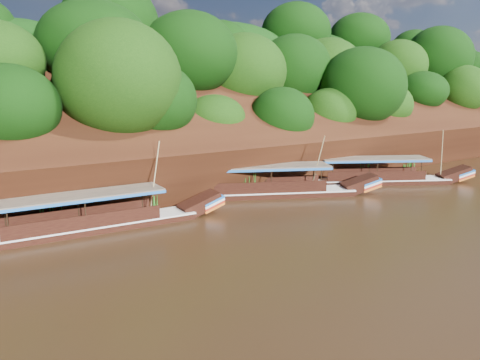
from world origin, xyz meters
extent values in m
plane|color=black|center=(0.00, 0.00, 0.00)|extent=(160.00, 160.00, 0.00)
cube|color=black|center=(0.00, 16.00, 3.50)|extent=(120.00, 16.12, 13.64)
cube|color=black|center=(0.00, 26.00, 0.00)|extent=(120.00, 24.00, 12.00)
ellipsoid|color=#12410A|center=(-6.00, 15.00, 3.50)|extent=(18.00, 8.00, 6.40)
ellipsoid|color=#12410A|center=(0.00, 23.00, 9.20)|extent=(24.00, 11.00, 8.40)
ellipsoid|color=#12410A|center=(24.00, 14.50, 3.40)|extent=(18.00, 8.00, 6.00)
ellipsoid|color=#12410A|center=(34.00, 22.00, 8.80)|extent=(22.00, 10.00, 8.00)
cube|color=black|center=(12.46, 6.85, 0.00)|extent=(10.82, 7.11, 0.79)
cube|color=silver|center=(12.46, 6.85, 0.38)|extent=(10.85, 7.16, 0.09)
cube|color=black|center=(18.03, 3.81, 0.62)|extent=(3.03, 2.55, 1.54)
cube|color=blue|center=(18.64, 3.47, 0.88)|extent=(1.94, 1.99, 0.57)
cube|color=#AF2613|center=(18.64, 3.47, 0.58)|extent=(1.94, 1.99, 0.57)
cube|color=brown|center=(11.85, 7.19, 2.12)|extent=(8.81, 6.19, 0.11)
cube|color=blue|center=(11.85, 7.19, 2.02)|extent=(8.81, 6.19, 0.16)
cylinder|color=tan|center=(16.50, 4.14, 2.49)|extent=(1.21, 0.68, 4.01)
cube|color=black|center=(2.65, 8.22, 0.00)|extent=(11.10, 6.76, 0.85)
cube|color=silver|center=(2.65, 8.22, 0.41)|extent=(11.13, 6.82, 0.09)
cube|color=black|center=(8.38, 5.47, 0.66)|extent=(3.09, 2.56, 1.59)
cube|color=blue|center=(9.02, 5.16, 0.94)|extent=(1.95, 2.06, 0.58)
cube|color=#AF2613|center=(9.02, 5.16, 0.62)|extent=(1.95, 2.06, 0.58)
cube|color=brown|center=(2.01, 8.52, 2.27)|extent=(9.02, 5.98, 0.11)
cube|color=blue|center=(2.01, 8.52, 2.16)|extent=(9.02, 5.98, 0.17)
cylinder|color=tan|center=(4.95, 6.49, 2.54)|extent=(0.31, 1.51, 4.01)
cube|color=black|center=(-11.03, 7.55, 0.00)|extent=(11.73, 2.55, 0.79)
cube|color=silver|center=(-11.03, 7.55, 0.38)|extent=(11.73, 2.61, 0.09)
cube|color=black|center=(-4.49, 7.20, 0.62)|extent=(2.81, 1.60, 1.56)
cube|color=blue|center=(-3.77, 7.17, 0.88)|extent=(1.51, 1.59, 0.58)
cube|color=#AF2613|center=(-3.77, 7.17, 0.58)|extent=(1.51, 1.59, 0.58)
cube|color=brown|center=(-11.76, 7.59, 2.13)|extent=(9.22, 2.71, 0.11)
cube|color=blue|center=(-11.76, 7.59, 2.02)|extent=(9.22, 2.71, 0.16)
cylinder|color=tan|center=(-7.52, 7.19, 2.66)|extent=(1.18, 0.80, 4.34)
cone|color=#236118|center=(-13.18, 9.20, 0.86)|extent=(1.50, 1.50, 1.72)
cone|color=#236118|center=(-7.04, 9.70, 0.82)|extent=(1.50, 1.50, 1.64)
cone|color=#236118|center=(0.29, 9.13, 0.98)|extent=(1.50, 1.50, 1.95)
cone|color=#236118|center=(7.47, 10.03, 0.85)|extent=(1.50, 1.50, 1.70)
cone|color=#236118|center=(13.01, 9.41, 0.90)|extent=(1.50, 1.50, 1.81)
cone|color=#236118|center=(19.60, 9.47, 0.83)|extent=(1.50, 1.50, 1.66)
camera|label=1|loc=(-18.39, -18.22, 8.27)|focal=35.00mm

